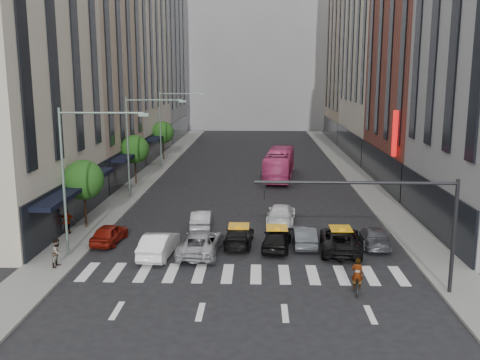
# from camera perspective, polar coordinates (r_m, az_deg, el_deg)

# --- Properties ---
(ground) EXTENTS (160.00, 160.00, 0.00)m
(ground) POSITION_cam_1_polar(r_m,az_deg,el_deg) (29.20, 0.49, -11.04)
(ground) COLOR black
(ground) RESTS_ON ground
(sidewalk_left) EXTENTS (3.00, 96.00, 0.15)m
(sidewalk_left) POSITION_cam_1_polar(r_m,az_deg,el_deg) (59.34, -9.88, 0.35)
(sidewalk_left) COLOR slate
(sidewalk_left) RESTS_ON ground
(sidewalk_right) EXTENTS (3.00, 96.00, 0.15)m
(sidewalk_right) POSITION_cam_1_polar(r_m,az_deg,el_deg) (59.06, 12.52, 0.20)
(sidewalk_right) COLOR slate
(sidewalk_right) RESTS_ON ground
(building_left_a) EXTENTS (8.00, 18.00, 28.00)m
(building_left_a) POSITION_cam_1_polar(r_m,az_deg,el_deg) (42.05, -23.66, 14.30)
(building_left_a) COLOR beige
(building_left_a) RESTS_ON ground
(building_left_b) EXTENTS (8.00, 16.00, 24.00)m
(building_left_b) POSITION_cam_1_polar(r_m,az_deg,el_deg) (57.81, -16.15, 11.69)
(building_left_b) COLOR tan
(building_left_b) RESTS_ON ground
(building_left_c) EXTENTS (8.00, 20.00, 36.00)m
(building_left_c) POSITION_cam_1_polar(r_m,az_deg,el_deg) (75.46, -12.04, 16.23)
(building_left_c) COLOR beige
(building_left_c) RESTS_ON ground
(building_left_d) EXTENTS (8.00, 18.00, 30.00)m
(building_left_d) POSITION_cam_1_polar(r_m,az_deg,el_deg) (93.79, -9.11, 13.45)
(building_left_d) COLOR gray
(building_left_d) RESTS_ON ground
(building_right_b) EXTENTS (8.00, 18.00, 26.00)m
(building_right_b) POSITION_cam_1_polar(r_m,az_deg,el_deg) (56.46, 19.28, 12.55)
(building_right_b) COLOR brown
(building_right_b) RESTS_ON ground
(building_right_c) EXTENTS (8.00, 20.00, 40.00)m
(building_right_c) POSITION_cam_1_polar(r_m,az_deg,el_deg) (75.35, 15.23, 17.63)
(building_right_c) COLOR beige
(building_right_c) RESTS_ON ground
(building_right_d) EXTENTS (8.00, 18.00, 28.00)m
(building_right_d) POSITION_cam_1_polar(r_m,az_deg,el_deg) (93.50, 12.37, 12.73)
(building_right_d) COLOR tan
(building_right_d) RESTS_ON ground
(building_far) EXTENTS (30.00, 10.00, 36.00)m
(building_far) POSITION_cam_1_polar(r_m,az_deg,el_deg) (112.24, 1.72, 14.72)
(building_far) COLOR gray
(building_far) RESTS_ON ground
(tree_near) EXTENTS (2.88, 2.88, 4.95)m
(tree_near) POSITION_cam_1_polar(r_m,az_deg,el_deg) (39.77, -16.34, 0.01)
(tree_near) COLOR black
(tree_near) RESTS_ON sidewalk_left
(tree_mid) EXTENTS (2.88, 2.88, 4.95)m
(tree_mid) POSITION_cam_1_polar(r_m,az_deg,el_deg) (54.98, -11.16, 3.24)
(tree_mid) COLOR black
(tree_mid) RESTS_ON sidewalk_left
(tree_far) EXTENTS (2.88, 2.88, 4.95)m
(tree_far) POSITION_cam_1_polar(r_m,az_deg,el_deg) (70.53, -8.23, 5.04)
(tree_far) COLOR black
(tree_far) RESTS_ON sidewalk_left
(streetlamp_near) EXTENTS (5.38, 0.25, 9.00)m
(streetlamp_near) POSITION_cam_1_polar(r_m,az_deg,el_deg) (33.23, -16.89, 1.80)
(streetlamp_near) COLOR gray
(streetlamp_near) RESTS_ON sidewalk_left
(streetlamp_mid) EXTENTS (5.38, 0.25, 9.00)m
(streetlamp_mid) POSITION_cam_1_polar(r_m,az_deg,el_deg) (48.51, -10.83, 4.90)
(streetlamp_mid) COLOR gray
(streetlamp_mid) RESTS_ON sidewalk_left
(streetlamp_far) EXTENTS (5.38, 0.25, 9.00)m
(streetlamp_far) POSITION_cam_1_polar(r_m,az_deg,el_deg) (64.14, -7.68, 6.48)
(streetlamp_far) COLOR gray
(streetlamp_far) RESTS_ON sidewalk_left
(traffic_signal) EXTENTS (10.10, 0.20, 6.00)m
(traffic_signal) POSITION_cam_1_polar(r_m,az_deg,el_deg) (27.73, 16.57, -3.00)
(traffic_signal) COLOR black
(traffic_signal) RESTS_ON ground
(liberty_sign) EXTENTS (0.30, 0.70, 4.00)m
(liberty_sign) POSITION_cam_1_polar(r_m,az_deg,el_deg) (48.76, 16.19, 4.80)
(liberty_sign) COLOR red
(liberty_sign) RESTS_ON ground
(car_red) EXTENTS (1.92, 4.00, 1.32)m
(car_red) POSITION_cam_1_polar(r_m,az_deg,el_deg) (36.76, -13.77, -5.56)
(car_red) COLOR maroon
(car_red) RESTS_ON ground
(car_white_front) EXTENTS (1.99, 4.71, 1.51)m
(car_white_front) POSITION_cam_1_polar(r_m,az_deg,el_deg) (33.54, -8.65, -6.81)
(car_white_front) COLOR white
(car_white_front) RESTS_ON ground
(car_silver) EXTENTS (2.68, 5.30, 1.44)m
(car_silver) POSITION_cam_1_polar(r_m,az_deg,el_deg) (33.67, -4.25, -6.71)
(car_silver) COLOR #AAABB0
(car_silver) RESTS_ON ground
(taxi_left) EXTENTS (2.05, 4.53, 1.29)m
(taxi_left) POSITION_cam_1_polar(r_m,az_deg,el_deg) (35.28, -0.12, -5.97)
(taxi_left) COLOR black
(taxi_left) RESTS_ON ground
(taxi_center) EXTENTS (2.19, 4.37, 1.43)m
(taxi_center) POSITION_cam_1_polar(r_m,az_deg,el_deg) (34.50, 3.93, -6.27)
(taxi_center) COLOR black
(taxi_center) RESTS_ON ground
(car_grey_mid) EXTENTS (1.47, 4.12, 1.36)m
(car_grey_mid) POSITION_cam_1_polar(r_m,az_deg,el_deg) (35.42, 6.84, -5.92)
(car_grey_mid) COLOR #414549
(car_grey_mid) RESTS_ON ground
(taxi_right) EXTENTS (2.93, 5.52, 1.48)m
(taxi_right) POSITION_cam_1_polar(r_m,az_deg,el_deg) (34.68, 10.65, -6.31)
(taxi_right) COLOR black
(taxi_right) RESTS_ON ground
(car_grey_curb) EXTENTS (2.01, 4.45, 1.27)m
(car_grey_curb) POSITION_cam_1_polar(r_m,az_deg,el_deg) (36.21, 14.09, -5.87)
(car_grey_curb) COLOR #45484D
(car_grey_curb) RESTS_ON ground
(car_row2_left) EXTENTS (1.61, 4.14, 1.34)m
(car_row2_left) POSITION_cam_1_polar(r_m,az_deg,el_deg) (39.21, -4.13, -4.19)
(car_row2_left) COLOR #ABACB1
(car_row2_left) RESTS_ON ground
(car_row2_right) EXTENTS (2.51, 5.08, 1.42)m
(car_row2_right) POSITION_cam_1_polar(r_m,az_deg,el_deg) (40.65, 4.40, -3.58)
(car_row2_right) COLOR white
(car_row2_right) RESTS_ON ground
(bus) EXTENTS (3.83, 11.42, 3.12)m
(bus) POSITION_cam_1_polar(r_m,az_deg,el_deg) (57.74, 4.21, 1.69)
(bus) COLOR #D43E7C
(bus) RESTS_ON ground
(motorcycle) EXTENTS (0.79, 1.67, 0.84)m
(motorcycle) POSITION_cam_1_polar(r_m,az_deg,el_deg) (28.52, 12.34, -10.95)
(motorcycle) COLOR black
(motorcycle) RESTS_ON ground
(rider) EXTENTS (0.66, 0.48, 1.66)m
(rider) POSITION_cam_1_polar(r_m,az_deg,el_deg) (28.08, 12.45, -8.59)
(rider) COLOR gray
(rider) RESTS_ON motorcycle
(pedestrian_near) EXTENTS (0.75, 0.90, 1.67)m
(pedestrian_near) POSITION_cam_1_polar(r_m,az_deg,el_deg) (32.74, -18.90, -7.33)
(pedestrian_near) COLOR gray
(pedestrian_near) RESTS_ON sidewalk_left
(pedestrian_far) EXTENTS (1.08, 0.52, 1.79)m
(pedestrian_far) POSITION_cam_1_polar(r_m,az_deg,el_deg) (39.06, -17.97, -4.21)
(pedestrian_far) COLOR gray
(pedestrian_far) RESTS_ON sidewalk_left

